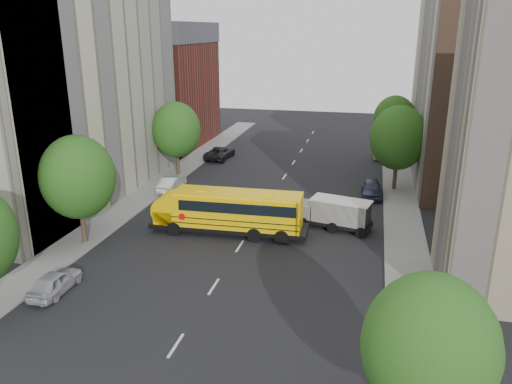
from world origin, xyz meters
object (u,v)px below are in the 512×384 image
(safari_truck, at_px, (335,213))
(parked_car_2, at_px, (220,153))
(parked_car_1, at_px, (172,184))
(parked_car_0, at_px, (55,282))
(parked_car_4, at_px, (372,189))
(street_tree_3, at_px, (429,348))
(school_bus, at_px, (227,210))
(street_tree_4, at_px, (398,138))
(street_tree_5, at_px, (394,120))
(parked_car_5, at_px, (379,153))
(street_tree_1, at_px, (78,177))
(street_tree_2, at_px, (176,130))

(safari_truck, distance_m, parked_car_2, 24.04)
(parked_car_1, xyz_separation_m, parked_car_2, (0.80, 12.87, 0.02))
(parked_car_0, bearing_deg, parked_car_4, -129.68)
(street_tree_3, distance_m, school_bus, 22.21)
(street_tree_3, relative_size, street_tree_4, 0.88)
(street_tree_5, bearing_deg, parked_car_5, 165.54)
(safari_truck, height_order, parked_car_5, safari_truck)
(parked_car_4, height_order, parked_car_5, parked_car_4)
(parked_car_1, bearing_deg, street_tree_4, -167.68)
(street_tree_4, bearing_deg, school_bus, -132.15)
(street_tree_3, height_order, street_tree_4, street_tree_4)
(school_bus, height_order, parked_car_4, school_bus)
(parked_car_1, bearing_deg, parked_car_2, -95.28)
(street_tree_1, relative_size, safari_truck, 1.35)
(parked_car_2, bearing_deg, street_tree_5, -164.15)
(school_bus, relative_size, parked_car_0, 3.05)
(street_tree_1, distance_m, safari_truck, 18.98)
(school_bus, height_order, parked_car_0, school_bus)
(parked_car_1, height_order, parked_car_4, parked_car_4)
(street_tree_2, height_order, parked_car_1, street_tree_2)
(safari_truck, relative_size, parked_car_4, 1.33)
(street_tree_2, bearing_deg, parked_car_4, -7.18)
(street_tree_2, xyz_separation_m, street_tree_4, (22.00, 0.00, 0.25))
(parked_car_1, relative_size, parked_car_2, 0.82)
(street_tree_1, height_order, street_tree_4, street_tree_4)
(safari_truck, bearing_deg, parked_car_4, 85.97)
(street_tree_3, relative_size, safari_truck, 1.21)
(safari_truck, bearing_deg, street_tree_2, 160.86)
(street_tree_5, xyz_separation_m, parked_car_5, (-1.40, 0.36, -4.06))
(street_tree_2, height_order, parked_car_4, street_tree_2)
(parked_car_0, distance_m, parked_car_4, 28.43)
(safari_truck, distance_m, parked_car_5, 23.62)
(street_tree_1, xyz_separation_m, parked_car_5, (20.60, 30.36, -4.31))
(street_tree_4, bearing_deg, parked_car_4, -129.48)
(street_tree_2, height_order, street_tree_4, street_tree_4)
(street_tree_1, height_order, parked_car_5, street_tree_1)
(street_tree_4, bearing_deg, street_tree_3, -90.00)
(parked_car_5, bearing_deg, parked_car_0, -117.63)
(street_tree_2, distance_m, street_tree_3, 38.83)
(parked_car_0, height_order, parked_car_4, parked_car_4)
(street_tree_3, xyz_separation_m, street_tree_5, (-0.00, 44.00, 0.25))
(street_tree_4, relative_size, parked_car_5, 2.08)
(street_tree_5, bearing_deg, street_tree_3, -90.00)
(safari_truck, xyz_separation_m, parked_car_0, (-15.06, -13.72, -0.60))
(street_tree_3, bearing_deg, school_bus, 124.59)
(street_tree_2, relative_size, school_bus, 0.64)
(street_tree_3, distance_m, parked_car_5, 44.55)
(street_tree_1, xyz_separation_m, parked_car_1, (1.40, 12.85, -4.25))
(parked_car_2, xyz_separation_m, parked_car_4, (17.73, -10.23, 0.02))
(safari_truck, bearing_deg, parked_car_1, 173.13)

